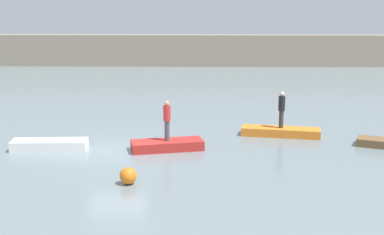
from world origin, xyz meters
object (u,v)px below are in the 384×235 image
rowboat_red (167,145)px  mooring_buoy (128,176)px  person_dark_shirt (282,108)px  rowboat_orange (281,132)px  person_red_shirt (167,119)px  rowboat_white (50,145)px

rowboat_red → mooring_buoy: mooring_buoy is taller
rowboat_red → person_dark_shirt: bearing=12.4°
rowboat_red → rowboat_orange: rowboat_red is taller
rowboat_red → mooring_buoy: 4.72m
person_red_shirt → rowboat_white: bearing=-179.5°
person_red_shirt → mooring_buoy: size_ratio=2.83×
rowboat_red → mooring_buoy: size_ratio=4.98×
rowboat_orange → rowboat_red: bearing=-144.1°
rowboat_orange → mooring_buoy: bearing=-122.0°
person_red_shirt → mooring_buoy: person_red_shirt is taller
rowboat_orange → person_dark_shirt: person_dark_shirt is taller
rowboat_white → person_dark_shirt: size_ratio=1.87×
rowboat_white → rowboat_orange: (10.59, 2.60, -0.01)m
person_dark_shirt → rowboat_red: bearing=-154.5°
person_dark_shirt → mooring_buoy: 9.71m
rowboat_white → rowboat_red: size_ratio=1.05×
person_dark_shirt → mooring_buoy: person_dark_shirt is taller
rowboat_orange → mooring_buoy: (-6.50, -7.14, 0.11)m
person_dark_shirt → rowboat_white: bearing=-166.2°
person_dark_shirt → person_red_shirt: 5.94m
rowboat_white → person_dark_shirt: 10.97m
rowboat_orange → person_dark_shirt: (0.00, 0.00, 1.19)m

